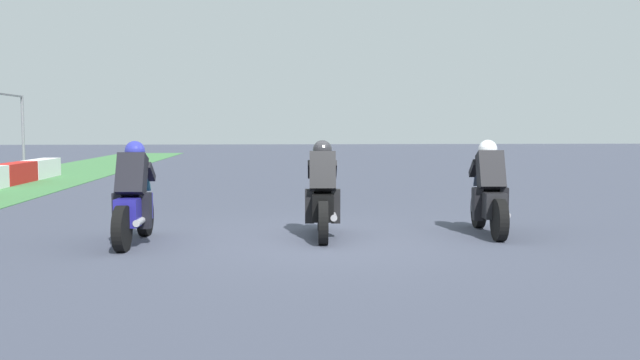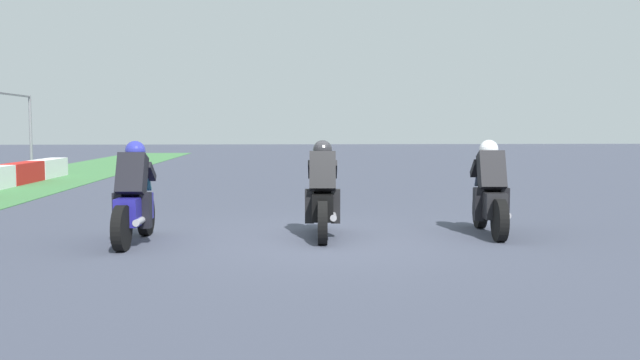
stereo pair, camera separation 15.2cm
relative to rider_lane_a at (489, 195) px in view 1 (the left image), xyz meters
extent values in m
plane|color=#3D4252|center=(-0.35, 2.73, -0.62)|extent=(120.00, 120.00, 0.00)
cube|color=red|center=(10.66, 11.16, -0.30)|extent=(2.40, 0.60, 0.64)
cube|color=white|center=(13.11, 11.16, -0.30)|extent=(2.40, 0.60, 0.64)
cylinder|color=slate|center=(15.07, 12.40, 0.82)|extent=(0.10, 0.10, 2.88)
cylinder|color=black|center=(0.70, -0.06, -0.30)|extent=(0.65, 0.19, 0.64)
cylinder|color=black|center=(-0.69, 0.06, -0.30)|extent=(0.65, 0.19, 0.64)
cube|color=black|center=(0.00, 0.00, -0.12)|extent=(1.12, 0.41, 0.40)
ellipsoid|color=black|center=(0.10, -0.01, 0.18)|extent=(0.50, 0.34, 0.24)
cube|color=red|center=(-0.50, 0.05, -0.10)|extent=(0.07, 0.16, 0.08)
cylinder|color=#A5A5AD|center=(-0.36, -0.13, -0.25)|extent=(0.43, 0.14, 0.10)
cube|color=black|center=(-0.10, 0.01, 0.40)|extent=(0.52, 0.44, 0.66)
sphere|color=silver|center=(0.12, -0.01, 0.74)|extent=(0.32, 0.32, 0.30)
cube|color=#44526A|center=(0.50, -0.04, 0.22)|extent=(0.18, 0.27, 0.23)
cube|color=black|center=(-0.10, 0.21, -0.12)|extent=(0.19, 0.15, 0.52)
cube|color=black|center=(-0.13, -0.19, -0.12)|extent=(0.19, 0.15, 0.52)
cube|color=black|center=(0.30, 0.16, 0.42)|extent=(0.39, 0.13, 0.31)
cube|color=black|center=(0.27, -0.20, 0.42)|extent=(0.39, 0.13, 0.31)
cylinder|color=black|center=(0.61, 2.63, -0.30)|extent=(0.65, 0.18, 0.64)
cylinder|color=black|center=(-0.79, 2.72, -0.30)|extent=(0.65, 0.18, 0.64)
cube|color=black|center=(-0.09, 2.68, -0.12)|extent=(1.12, 0.39, 0.40)
ellipsoid|color=black|center=(0.01, 2.67, 0.18)|extent=(0.50, 0.33, 0.24)
cube|color=red|center=(-0.60, 2.71, -0.10)|extent=(0.07, 0.16, 0.08)
cylinder|color=#A5A5AD|center=(-0.45, 2.54, -0.25)|extent=(0.43, 0.13, 0.10)
cube|color=black|center=(-0.19, 2.69, 0.40)|extent=(0.51, 0.43, 0.66)
sphere|color=#252528|center=(0.03, 2.67, 0.74)|extent=(0.32, 0.32, 0.30)
cube|color=teal|center=(0.41, 2.65, 0.22)|extent=(0.17, 0.27, 0.23)
cube|color=black|center=(-0.20, 2.89, -0.12)|extent=(0.19, 0.15, 0.52)
cube|color=black|center=(-0.23, 2.49, -0.12)|extent=(0.19, 0.15, 0.52)
cube|color=black|center=(0.20, 2.84, 0.42)|extent=(0.39, 0.13, 0.31)
cube|color=black|center=(0.17, 2.48, 0.42)|extent=(0.39, 0.13, 0.31)
cylinder|color=black|center=(0.24, 5.46, -0.30)|extent=(0.65, 0.17, 0.64)
cylinder|color=black|center=(-1.15, 5.53, -0.30)|extent=(0.65, 0.17, 0.64)
cube|color=navy|center=(-0.45, 5.49, -0.12)|extent=(1.11, 0.37, 0.40)
ellipsoid|color=navy|center=(-0.35, 5.49, 0.18)|extent=(0.49, 0.32, 0.24)
cube|color=red|center=(-0.96, 5.52, -0.10)|extent=(0.07, 0.16, 0.08)
cylinder|color=#A5A5AD|center=(-0.81, 5.35, -0.25)|extent=(0.42, 0.12, 0.10)
cube|color=black|center=(-0.55, 5.50, 0.40)|extent=(0.50, 0.42, 0.66)
sphere|color=#2B309E|center=(-0.33, 5.49, 0.74)|extent=(0.31, 0.31, 0.30)
cube|color=#357C77|center=(0.04, 5.47, 0.22)|extent=(0.17, 0.27, 0.23)
cube|color=black|center=(-0.56, 5.70, -0.12)|extent=(0.19, 0.15, 0.52)
cube|color=black|center=(-0.58, 5.30, -0.12)|extent=(0.19, 0.15, 0.52)
cube|color=black|center=(-0.17, 5.66, 0.42)|extent=(0.39, 0.12, 0.31)
cube|color=black|center=(-0.18, 5.30, 0.42)|extent=(0.39, 0.12, 0.31)
camera|label=1|loc=(-10.62, 3.54, 1.08)|focal=38.35mm
camera|label=2|loc=(-10.63, 3.38, 1.08)|focal=38.35mm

